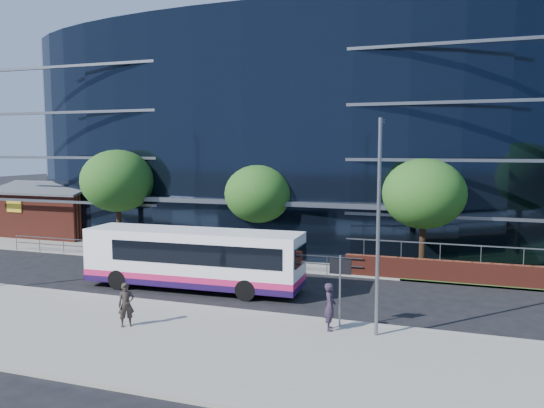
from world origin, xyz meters
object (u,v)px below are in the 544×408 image
at_px(brick_pavilion, 58,211).
at_px(tree_far_a, 118,181).
at_px(pedestrian, 330,306).
at_px(pedestrian_b, 126,305).
at_px(city_bus, 195,258).
at_px(tree_far_c, 424,194).
at_px(streetlight_east, 378,221).
at_px(street_sign, 340,275).
at_px(tree_far_b, 259,194).

distance_m(brick_pavilion, tree_far_a, 10.48).
xyz_separation_m(pedestrian, pedestrian_b, (-7.59, -2.17, -0.06)).
height_order(brick_pavilion, city_bus, brick_pavilion).
bearing_deg(pedestrian, brick_pavilion, 46.33).
relative_size(brick_pavilion, pedestrian_b, 5.02).
height_order(tree_far_c, pedestrian_b, tree_far_c).
relative_size(brick_pavilion, streetlight_east, 1.08).
relative_size(city_bus, pedestrian, 6.12).
bearing_deg(street_sign, streetlight_east, -21.36).
bearing_deg(street_sign, brick_pavilion, 150.35).
relative_size(tree_far_c, pedestrian_b, 3.80).
distance_m(tree_far_c, pedestrian_b, 17.27).
relative_size(tree_far_c, streetlight_east, 0.81).
xyz_separation_m(street_sign, tree_far_c, (2.50, 10.59, 2.39)).
distance_m(pedestrian, pedestrian_b, 7.89).
bearing_deg(tree_far_b, pedestrian, -58.24).
xyz_separation_m(tree_far_c, streetlight_east, (-1.00, -11.17, -0.10)).
xyz_separation_m(brick_pavilion, tree_far_b, (19.00, -4.00, 2.27)).
xyz_separation_m(tree_far_a, city_bus, (9.43, -7.13, -3.27)).
xyz_separation_m(street_sign, tree_far_a, (-17.50, 10.59, 2.71)).
relative_size(street_sign, tree_far_c, 0.43).
distance_m(tree_far_a, streetlight_east, 22.05).
height_order(street_sign, tree_far_a, tree_far_a).
distance_m(tree_far_c, pedestrian, 12.05).
distance_m(brick_pavilion, street_sign, 30.49).
relative_size(street_sign, city_bus, 0.25).
bearing_deg(brick_pavilion, streetlight_east, -29.24).
bearing_deg(tree_far_a, tree_far_c, 0.00).
bearing_deg(brick_pavilion, tree_far_a, -26.55).
distance_m(street_sign, pedestrian, 1.27).
relative_size(tree_far_a, pedestrian_b, 4.07).
xyz_separation_m(brick_pavilion, tree_far_c, (29.00, -4.50, 2.60)).
xyz_separation_m(tree_far_a, streetlight_east, (19.00, -11.17, -0.42)).
xyz_separation_m(brick_pavilion, city_bus, (18.43, -11.63, -0.35)).
height_order(streetlight_east, pedestrian, streetlight_east).
relative_size(streetlight_east, pedestrian_b, 4.67).
distance_m(streetlight_east, pedestrian, 3.80).
bearing_deg(brick_pavilion, pedestrian_b, -43.77).
relative_size(street_sign, tree_far_b, 0.46).
bearing_deg(tree_far_a, tree_far_b, 2.86).
distance_m(brick_pavilion, pedestrian, 30.60).
xyz_separation_m(tree_far_b, pedestrian_b, (-0.34, -13.87, -3.20)).
bearing_deg(pedestrian_b, tree_far_c, 11.60).
xyz_separation_m(tree_far_a, pedestrian_b, (9.66, -13.37, -3.86)).
relative_size(tree_far_a, city_bus, 0.62).
relative_size(tree_far_b, pedestrian, 3.31).
relative_size(tree_far_a, pedestrian, 3.82).
xyz_separation_m(streetlight_east, pedestrian, (-1.75, -0.03, -3.38)).
bearing_deg(tree_far_c, tree_far_a, 180.00).
bearing_deg(tree_far_b, tree_far_a, -177.14).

